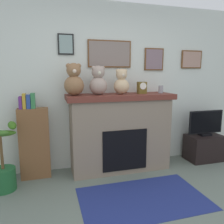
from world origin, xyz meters
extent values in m
cube|color=silver|center=(0.00, 2.00, 1.30)|extent=(5.20, 0.12, 2.60)
cube|color=brown|center=(0.02, 1.93, 1.81)|extent=(0.69, 0.02, 0.42)
cube|color=gray|center=(0.02, 1.91, 1.81)|extent=(0.65, 0.00, 0.38)
cube|color=black|center=(-0.65, 1.93, 1.94)|extent=(0.23, 0.02, 0.30)
cube|color=#849B99|center=(-0.65, 1.91, 1.94)|extent=(0.19, 0.00, 0.26)
cube|color=brown|center=(0.79, 1.93, 1.74)|extent=(0.33, 0.02, 0.36)
cube|color=slate|center=(0.79, 1.91, 1.74)|extent=(0.29, 0.00, 0.32)
cube|color=brown|center=(1.51, 1.93, 1.75)|extent=(0.40, 0.02, 0.31)
cube|color=tan|center=(1.51, 1.91, 1.75)|extent=(0.36, 0.00, 0.27)
cube|color=gray|center=(0.12, 1.70, 0.56)|extent=(1.52, 0.49, 1.12)
cube|color=brown|center=(0.12, 1.70, 1.16)|extent=(1.64, 0.55, 0.08)
cube|color=black|center=(0.12, 1.45, 0.39)|extent=(0.68, 0.02, 0.62)
cube|color=brown|center=(-1.16, 1.74, 0.52)|extent=(0.42, 0.16, 1.03)
cube|color=#5E2A78|center=(-1.30, 1.74, 1.12)|extent=(0.04, 0.13, 0.17)
cube|color=#B7912B|center=(-1.25, 1.74, 1.14)|extent=(0.04, 0.13, 0.21)
cube|color=navy|center=(-1.20, 1.74, 1.13)|extent=(0.05, 0.13, 0.19)
cube|color=#317643|center=(-1.14, 1.74, 1.14)|extent=(0.06, 0.13, 0.21)
cylinder|color=#1E592D|center=(-1.54, 1.47, 0.15)|extent=(0.30, 0.30, 0.30)
cylinder|color=brown|center=(-1.54, 1.47, 0.53)|extent=(0.04, 0.04, 0.47)
ellipsoid|color=#346619|center=(-1.40, 1.50, 0.86)|extent=(0.17, 0.37, 0.08)
ellipsoid|color=#407620|center=(-1.55, 1.59, 0.74)|extent=(0.36, 0.11, 0.08)
cube|color=black|center=(1.67, 1.64, 0.22)|extent=(0.61, 0.40, 0.44)
cube|color=black|center=(1.67, 1.64, 0.46)|extent=(0.20, 0.14, 0.04)
cube|color=black|center=(1.67, 1.64, 0.68)|extent=(0.65, 0.03, 0.40)
cube|color=black|center=(1.67, 1.62, 0.68)|extent=(0.61, 0.00, 0.36)
cube|color=navy|center=(0.12, 0.77, 0.00)|extent=(1.54, 0.94, 0.01)
cylinder|color=gray|center=(0.80, 1.68, 1.26)|extent=(0.07, 0.07, 0.12)
cube|color=brown|center=(0.47, 1.68, 1.29)|extent=(0.13, 0.09, 0.18)
cylinder|color=white|center=(0.47, 1.63, 1.32)|extent=(0.11, 0.01, 0.11)
sphere|color=#896140|center=(-0.57, 1.68, 1.34)|extent=(0.28, 0.28, 0.28)
sphere|color=#896140|center=(-0.57, 1.68, 1.56)|extent=(0.20, 0.20, 0.20)
sphere|color=#896140|center=(-0.64, 1.68, 1.62)|extent=(0.07, 0.07, 0.07)
sphere|color=#896140|center=(-0.50, 1.68, 1.62)|extent=(0.07, 0.07, 0.07)
sphere|color=beige|center=(-0.57, 1.59, 1.55)|extent=(0.06, 0.06, 0.06)
sphere|color=#A48E82|center=(-0.22, 1.68, 1.33)|extent=(0.26, 0.26, 0.26)
sphere|color=#A48E82|center=(-0.22, 1.68, 1.53)|extent=(0.19, 0.19, 0.19)
sphere|color=#A48E82|center=(-0.29, 1.68, 1.59)|extent=(0.07, 0.07, 0.07)
sphere|color=#A48E82|center=(-0.15, 1.68, 1.59)|extent=(0.07, 0.07, 0.07)
sphere|color=beige|center=(-0.22, 1.60, 1.52)|extent=(0.06, 0.06, 0.06)
sphere|color=#D1B087|center=(0.14, 1.68, 1.32)|extent=(0.24, 0.24, 0.24)
sphere|color=#D1B087|center=(0.14, 1.68, 1.50)|extent=(0.17, 0.17, 0.17)
sphere|color=#D1B087|center=(0.08, 1.68, 1.55)|extent=(0.06, 0.06, 0.06)
sphere|color=#D1B087|center=(0.20, 1.68, 1.55)|extent=(0.06, 0.06, 0.06)
sphere|color=beige|center=(0.14, 1.61, 1.49)|extent=(0.05, 0.05, 0.05)
camera|label=1|loc=(-0.94, -1.54, 1.52)|focal=35.83mm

